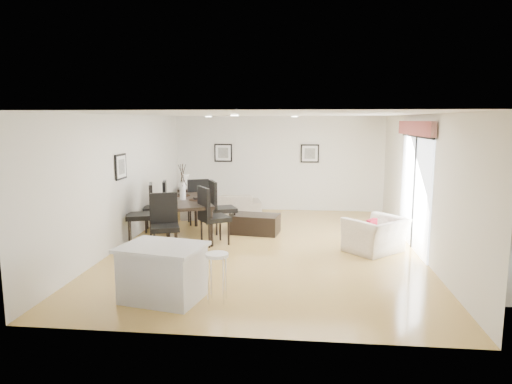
# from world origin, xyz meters

# --- Properties ---
(ground) EXTENTS (8.00, 8.00, 0.00)m
(ground) POSITION_xyz_m (0.00, 0.00, 0.00)
(ground) COLOR tan
(ground) RESTS_ON ground
(wall_back) EXTENTS (6.00, 0.04, 2.70)m
(wall_back) POSITION_xyz_m (0.00, 4.00, 1.35)
(wall_back) COLOR silver
(wall_back) RESTS_ON ground
(wall_front) EXTENTS (6.00, 0.04, 2.70)m
(wall_front) POSITION_xyz_m (0.00, -4.00, 1.35)
(wall_front) COLOR silver
(wall_front) RESTS_ON ground
(wall_left) EXTENTS (0.04, 8.00, 2.70)m
(wall_left) POSITION_xyz_m (-3.00, 0.00, 1.35)
(wall_left) COLOR silver
(wall_left) RESTS_ON ground
(wall_right) EXTENTS (0.04, 8.00, 2.70)m
(wall_right) POSITION_xyz_m (3.00, 0.00, 1.35)
(wall_right) COLOR silver
(wall_right) RESTS_ON ground
(ceiling) EXTENTS (6.00, 8.00, 0.02)m
(ceiling) POSITION_xyz_m (0.00, 0.00, 2.70)
(ceiling) COLOR white
(ceiling) RESTS_ON wall_back
(sofa) EXTENTS (2.29, 1.32, 0.63)m
(sofa) POSITION_xyz_m (-1.48, 2.82, 0.31)
(sofa) COLOR #A49785
(sofa) RESTS_ON ground
(armchair) EXTENTS (1.41, 1.40, 0.69)m
(armchair) POSITION_xyz_m (2.17, -0.14, 0.35)
(armchair) COLOR white
(armchair) RESTS_ON ground
(dining_table) EXTENTS (1.73, 2.27, 0.85)m
(dining_table) POSITION_xyz_m (-1.92, 0.62, 0.76)
(dining_table) COLOR black
(dining_table) RESTS_ON ground
(dining_chair_wnear) EXTENTS (0.72, 0.72, 1.26)m
(dining_chair_wnear) POSITION_xyz_m (-2.63, 0.15, 0.70)
(dining_chair_wnear) COLOR black
(dining_chair_wnear) RESTS_ON ground
(dining_chair_wfar) EXTENTS (0.64, 0.64, 1.18)m
(dining_chair_wfar) POSITION_xyz_m (-2.63, 1.15, 0.66)
(dining_chair_wfar) COLOR black
(dining_chair_wfar) RESTS_ON ground
(dining_chair_enear) EXTENTS (0.76, 0.76, 1.23)m
(dining_chair_enear) POSITION_xyz_m (-1.19, 0.05, 0.69)
(dining_chair_enear) COLOR black
(dining_chair_enear) RESTS_ON ground
(dining_chair_efar) EXTENTS (0.72, 0.72, 1.22)m
(dining_chair_efar) POSITION_xyz_m (-1.20, 1.08, 0.68)
(dining_chair_efar) COLOR black
(dining_chair_efar) RESTS_ON ground
(dining_chair_head) EXTENTS (0.68, 0.68, 1.18)m
(dining_chair_head) POSITION_xyz_m (-1.95, -0.64, 0.66)
(dining_chair_head) COLOR black
(dining_chair_head) RESTS_ON ground
(dining_chair_foot) EXTENTS (0.67, 0.67, 1.16)m
(dining_chair_foot) POSITION_xyz_m (-1.88, 1.88, 0.65)
(dining_chair_foot) COLOR black
(dining_chair_foot) RESTS_ON ground
(vase) EXTENTS (0.87, 1.42, 0.80)m
(vase) POSITION_xyz_m (-1.92, 0.62, 1.20)
(vase) COLOR white
(vase) RESTS_ON dining_table
(coffee_table) EXTENTS (1.17, 0.80, 0.44)m
(coffee_table) POSITION_xyz_m (-0.37, 1.13, 0.22)
(coffee_table) COLOR black
(coffee_table) RESTS_ON ground
(side_table) EXTENTS (0.58, 0.58, 0.63)m
(side_table) POSITION_xyz_m (-2.66, 3.66, 0.32)
(side_table) COLOR black
(side_table) RESTS_ON ground
(table_lamp) EXTENTS (0.21, 0.21, 0.41)m
(table_lamp) POSITION_xyz_m (-2.66, 3.66, 0.90)
(table_lamp) COLOR white
(table_lamp) RESTS_ON side_table
(cushion) EXTENTS (0.24, 0.29, 0.29)m
(cushion) POSITION_xyz_m (2.07, -0.24, 0.54)
(cushion) COLOR #A81527
(cushion) RESTS_ON armchair
(kitchen_island) EXTENTS (1.31, 1.11, 0.81)m
(kitchen_island) POSITION_xyz_m (-1.27, -2.93, 0.41)
(kitchen_island) COLOR silver
(kitchen_island) RESTS_ON ground
(bar_stool) EXTENTS (0.33, 0.33, 0.72)m
(bar_stool) POSITION_xyz_m (-0.47, -2.93, 0.61)
(bar_stool) COLOR white
(bar_stool) RESTS_ON ground
(framed_print_back_left) EXTENTS (0.52, 0.04, 0.52)m
(framed_print_back_left) POSITION_xyz_m (-1.60, 3.97, 1.65)
(framed_print_back_left) COLOR black
(framed_print_back_left) RESTS_ON wall_back
(framed_print_back_right) EXTENTS (0.52, 0.04, 0.52)m
(framed_print_back_right) POSITION_xyz_m (0.90, 3.97, 1.65)
(framed_print_back_right) COLOR black
(framed_print_back_right) RESTS_ON wall_back
(framed_print_left_wall) EXTENTS (0.04, 0.52, 0.52)m
(framed_print_left_wall) POSITION_xyz_m (-2.97, -0.20, 1.65)
(framed_print_left_wall) COLOR black
(framed_print_left_wall) RESTS_ON wall_left
(sliding_door) EXTENTS (0.12, 2.70, 2.57)m
(sliding_door) POSITION_xyz_m (2.96, 0.30, 1.66)
(sliding_door) COLOR white
(sliding_door) RESTS_ON wall_right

